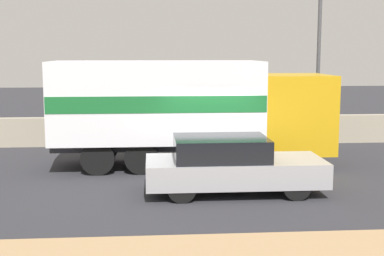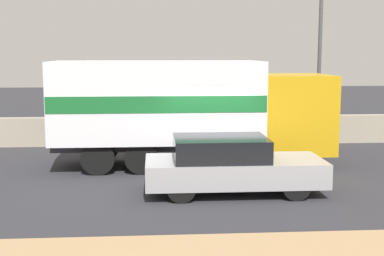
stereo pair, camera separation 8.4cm
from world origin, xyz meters
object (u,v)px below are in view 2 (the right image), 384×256
(pedestrian, at_px, (331,128))
(box_truck, at_px, (185,106))
(street_lamp, at_px, (320,32))
(car_hatchback, at_px, (230,165))

(pedestrian, bearing_deg, box_truck, -157.53)
(street_lamp, distance_m, box_truck, 6.51)
(street_lamp, xyz_separation_m, pedestrian, (0.16, -1.05, -3.36))
(box_truck, relative_size, pedestrian, 5.22)
(car_hatchback, bearing_deg, pedestrian, 51.15)
(car_hatchback, bearing_deg, street_lamp, 56.99)
(pedestrian, bearing_deg, street_lamp, 98.59)
(box_truck, bearing_deg, pedestrian, 22.47)
(car_hatchback, xyz_separation_m, pedestrian, (4.37, 5.42, 0.12))
(street_lamp, xyz_separation_m, box_truck, (-5.13, -3.24, -2.34))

